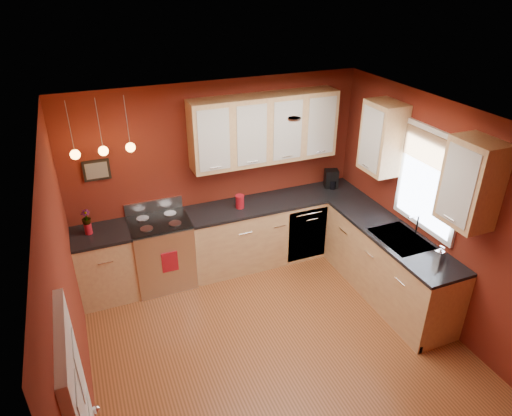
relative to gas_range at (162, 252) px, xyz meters
name	(u,v)px	position (x,y,z in m)	size (l,w,h in m)	color
floor	(281,353)	(0.92, -1.80, -0.48)	(4.20, 4.20, 0.00)	#97512C
ceiling	(289,130)	(0.92, -1.80, 2.12)	(4.00, 4.20, 0.02)	white
wall_back	(219,176)	(0.92, 0.30, 0.82)	(4.00, 0.02, 2.60)	maroon
wall_left	(70,307)	(-1.08, -1.80, 0.82)	(0.02, 4.20, 2.60)	maroon
wall_right	(444,219)	(2.92, -1.80, 0.82)	(0.02, 4.20, 2.60)	maroon
base_cabinets_back_left	(106,266)	(-0.73, 0.00, -0.03)	(0.70, 0.60, 0.90)	#D8B274
base_cabinets_back_right	(275,230)	(1.65, 0.00, -0.03)	(2.54, 0.60, 0.90)	#D8B274
base_cabinets_right	(388,265)	(2.62, -1.35, -0.03)	(0.60, 2.10, 0.90)	#D8B274
counter_back_left	(100,234)	(-0.73, 0.00, 0.44)	(0.70, 0.62, 0.04)	black
counter_back_right	(276,201)	(1.65, 0.00, 0.44)	(2.54, 0.62, 0.04)	black
counter_right	(393,234)	(2.62, -1.35, 0.44)	(0.62, 2.10, 0.04)	black
gas_range	(162,252)	(0.00, 0.00, 0.00)	(0.76, 0.64, 1.11)	silver
dishwasher_front	(307,235)	(2.02, -0.29, -0.03)	(0.60, 0.02, 0.80)	silver
sink	(400,240)	(2.62, -1.50, 0.43)	(0.50, 0.70, 0.33)	gray
window	(430,178)	(2.89, -1.50, 1.21)	(0.06, 1.02, 1.22)	white
upper_cabinets_back	(265,129)	(1.52, 0.12, 1.47)	(2.00, 0.35, 0.90)	#D8B274
upper_cabinets_right	(422,158)	(2.75, -1.48, 1.47)	(0.35, 1.95, 0.90)	#D8B274
wall_picture	(97,170)	(-0.63, 0.28, 1.17)	(0.32, 0.03, 0.26)	black
pendant_lights	(103,150)	(-0.53, -0.05, 1.53)	(0.71, 0.11, 0.66)	gray
red_canister	(240,202)	(1.10, -0.03, 0.55)	(0.12, 0.12, 0.19)	#A4111D
red_vase	(88,229)	(-0.85, 0.03, 0.53)	(0.09, 0.09, 0.14)	#A4111D
flowers	(86,218)	(-0.85, 0.03, 0.68)	(0.11, 0.11, 0.20)	#A4111D
coffee_maker	(331,179)	(2.58, 0.07, 0.58)	(0.23, 0.22, 0.27)	black
soap_pump	(440,254)	(2.70, -2.05, 0.56)	(0.09, 0.09, 0.20)	white
dish_towel	(170,262)	(0.03, -0.33, 0.04)	(0.21, 0.01, 0.28)	#A4111D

